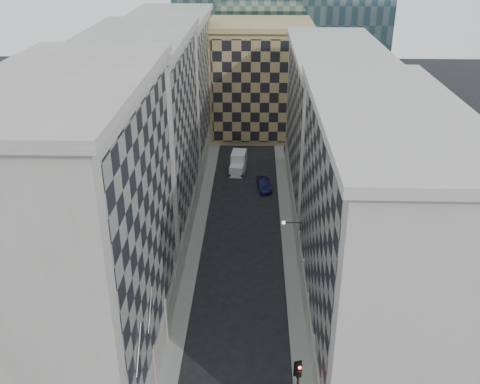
# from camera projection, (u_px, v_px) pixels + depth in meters

# --- Properties ---
(sidewalk_west) EXTENTS (1.50, 100.00, 0.15)m
(sidewalk_west) POSITION_uv_depth(u_px,v_px,m) (196.00, 243.00, 60.53)
(sidewalk_west) COLOR gray
(sidewalk_west) RESTS_ON ground
(sidewalk_east) EXTENTS (1.50, 100.00, 0.15)m
(sidewalk_east) POSITION_uv_depth(u_px,v_px,m) (289.00, 244.00, 60.25)
(sidewalk_east) COLOR gray
(sidewalk_east) RESTS_ON ground
(bldg_left_a) EXTENTS (10.80, 22.80, 23.70)m
(bldg_left_a) POSITION_uv_depth(u_px,v_px,m) (85.00, 240.00, 38.46)
(bldg_left_a) COLOR gray
(bldg_left_a) RESTS_ON ground
(bldg_left_b) EXTENTS (10.80, 22.80, 22.70)m
(bldg_left_b) POSITION_uv_depth(u_px,v_px,m) (144.00, 140.00, 58.45)
(bldg_left_b) COLOR #98958D
(bldg_left_b) RESTS_ON ground
(bldg_left_c) EXTENTS (10.80, 22.80, 21.70)m
(bldg_left_c) POSITION_uv_depth(u_px,v_px,m) (173.00, 91.00, 78.45)
(bldg_left_c) COLOR gray
(bldg_left_c) RESTS_ON ground
(bldg_right_a) EXTENTS (10.80, 26.80, 20.70)m
(bldg_right_a) POSITION_uv_depth(u_px,v_px,m) (375.00, 234.00, 42.14)
(bldg_right_a) COLOR #B3AEA4
(bldg_right_a) RESTS_ON ground
(bldg_right_b) EXTENTS (10.80, 28.80, 19.70)m
(bldg_right_b) POSITION_uv_depth(u_px,v_px,m) (332.00, 127.00, 66.61)
(bldg_right_b) COLOR #B3AEA4
(bldg_right_b) RESTS_ON ground
(tan_block) EXTENTS (16.80, 14.80, 18.80)m
(tan_block) POSITION_uv_depth(u_px,v_px,m) (260.00, 79.00, 90.30)
(tan_block) COLOR tan
(tan_block) RESTS_ON ground
(flagpoles_left) EXTENTS (0.10, 6.33, 2.33)m
(flagpoles_left) POSITION_uv_depth(u_px,v_px,m) (145.00, 329.00, 35.51)
(flagpoles_left) COLOR gray
(flagpoles_left) RESTS_ON ground
(bracket_lamp) EXTENTS (1.98, 0.36, 0.36)m
(bracket_lamp) POSITION_uv_depth(u_px,v_px,m) (285.00, 223.00, 52.20)
(bracket_lamp) COLOR black
(bracket_lamp) RESTS_ON ground
(traffic_light) EXTENTS (0.57, 0.56, 4.65)m
(traffic_light) POSITION_uv_depth(u_px,v_px,m) (298.00, 377.00, 37.70)
(traffic_light) COLOR black
(traffic_light) RESTS_ON sidewalk_east
(box_truck) EXTENTS (2.51, 5.15, 2.73)m
(box_truck) POSITION_uv_depth(u_px,v_px,m) (238.00, 163.00, 78.46)
(box_truck) COLOR white
(box_truck) RESTS_ON ground
(dark_car) EXTENTS (2.09, 4.59, 1.46)m
(dark_car) POSITION_uv_depth(u_px,v_px,m) (264.00, 184.00, 72.99)
(dark_car) COLOR black
(dark_car) RESTS_ON ground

